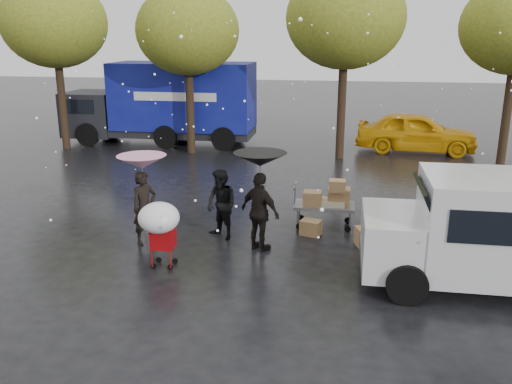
% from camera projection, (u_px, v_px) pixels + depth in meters
% --- Properties ---
extents(ground, '(90.00, 90.00, 0.00)m').
position_uv_depth(ground, '(220.00, 251.00, 12.22)').
color(ground, black).
rests_on(ground, ground).
extents(person_pink, '(0.71, 0.75, 1.72)m').
position_uv_depth(person_pink, '(145.00, 208.00, 12.46)').
color(person_pink, black).
rests_on(person_pink, ground).
extents(person_middle, '(1.03, 0.98, 1.67)m').
position_uv_depth(person_middle, '(221.00, 205.00, 12.78)').
color(person_middle, black).
rests_on(person_middle, ground).
extents(person_black, '(1.13, 0.94, 1.81)m').
position_uv_depth(person_black, '(260.00, 212.00, 12.05)').
color(person_black, black).
rests_on(person_black, ground).
extents(umbrella_pink, '(1.11, 1.11, 2.10)m').
position_uv_depth(umbrella_pink, '(142.00, 162.00, 12.15)').
color(umbrella_pink, '#4C4C4C').
rests_on(umbrella_pink, ground).
extents(umbrella_black, '(1.17, 1.17, 2.26)m').
position_uv_depth(umbrella_black, '(260.00, 159.00, 11.71)').
color(umbrella_black, '#4C4C4C').
rests_on(umbrella_black, ground).
extents(vendor_cart, '(1.52, 0.80, 1.27)m').
position_uv_depth(vendor_cart, '(328.00, 199.00, 13.56)').
color(vendor_cart, slate).
rests_on(vendor_cart, ground).
extents(shopping_cart, '(0.84, 0.84, 1.46)m').
position_uv_depth(shopping_cart, '(160.00, 221.00, 10.99)').
color(shopping_cart, '#A4090D').
rests_on(shopping_cart, ground).
extents(white_van, '(4.91, 2.18, 2.20)m').
position_uv_depth(white_van, '(504.00, 231.00, 10.19)').
color(white_van, silver).
rests_on(white_van, ground).
extents(blue_truck, '(8.30, 2.60, 3.50)m').
position_uv_depth(blue_truck, '(165.00, 103.00, 23.59)').
color(blue_truck, '#0C0E66').
rests_on(blue_truck, ground).
extents(box_ground_near, '(0.58, 0.51, 0.43)m').
position_uv_depth(box_ground_near, '(367.00, 236.00, 12.50)').
color(box_ground_near, olive).
rests_on(box_ground_near, ground).
extents(box_ground_far, '(0.56, 0.49, 0.37)m').
position_uv_depth(box_ground_far, '(311.00, 227.00, 13.17)').
color(box_ground_far, olive).
rests_on(box_ground_far, ground).
extents(yellow_taxi, '(4.98, 2.41, 1.64)m').
position_uv_depth(yellow_taxi, '(416.00, 132.00, 22.13)').
color(yellow_taxi, orange).
rests_on(yellow_taxi, ground).
extents(tree_row, '(21.60, 4.40, 7.12)m').
position_uv_depth(tree_row, '(265.00, 24.00, 20.32)').
color(tree_row, black).
rests_on(tree_row, ground).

